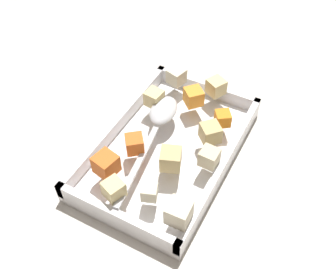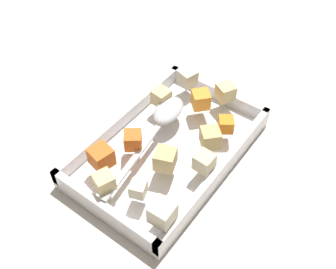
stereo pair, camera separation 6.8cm
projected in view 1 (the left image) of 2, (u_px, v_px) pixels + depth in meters
The scene contains 16 objects.
ground_plane at pixel (166, 157), 0.71m from camera, with size 4.00×4.00×0.00m, color beige.
baking_dish at pixel (168, 150), 0.71m from camera, with size 0.35×0.22×0.04m.
carrot_chunk_under_handle at pixel (193, 96), 0.74m from camera, with size 0.03×0.03×0.03m, color orange.
carrot_chunk_corner_nw at pixel (106, 164), 0.63m from camera, with size 0.03×0.03×0.03m, color orange.
carrot_chunk_mid_right at pixel (135, 144), 0.66m from camera, with size 0.03×0.03×0.03m, color orange.
carrot_chunk_corner_ne at pixel (223, 118), 0.70m from camera, with size 0.03×0.03×0.03m, color orange.
potato_chunk_heap_top at pixel (149, 192), 0.60m from camera, with size 0.02×0.02×0.02m, color beige.
potato_chunk_far_left at pixel (210, 133), 0.67m from camera, with size 0.03×0.03×0.03m, color tan.
potato_chunk_near_spoon at pixel (216, 87), 0.76m from camera, with size 0.03×0.03×0.03m, color #E0CC89.
potato_chunk_near_left at pixel (114, 189), 0.60m from camera, with size 0.03×0.03×0.03m, color #E0CC89.
potato_chunk_back_center at pixel (209, 157), 0.64m from camera, with size 0.03×0.03×0.03m, color beige.
potato_chunk_heap_side at pixel (171, 159), 0.63m from camera, with size 0.03×0.03×0.03m, color tan.
potato_chunk_near_right at pixel (154, 98), 0.73m from camera, with size 0.03×0.03×0.03m, color #E0CC89.
parsnip_chunk_corner_sw at pixel (179, 213), 0.57m from camera, with size 0.03×0.03×0.03m, color beige.
parsnip_chunk_center at pixel (176, 76), 0.78m from camera, with size 0.03×0.03×0.03m, color beige.
serving_spoon at pixel (161, 116), 0.71m from camera, with size 0.25×0.07×0.02m.
Camera 1 is at (0.40, 0.21, 0.56)m, focal length 42.24 mm.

